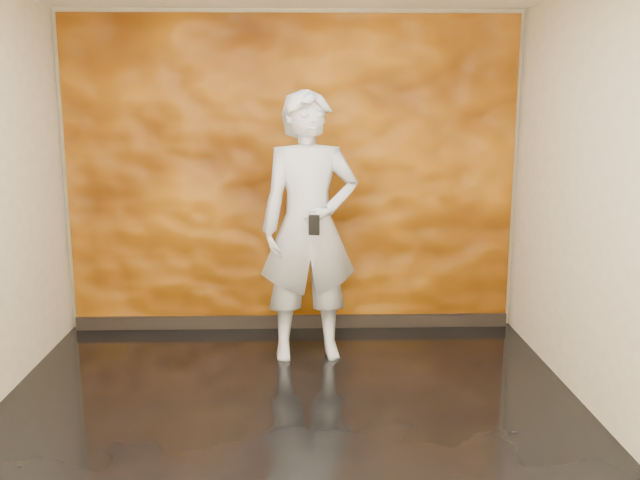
{
  "coord_description": "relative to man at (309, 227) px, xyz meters",
  "views": [
    {
      "loc": [
        0.07,
        -4.28,
        2.05
      ],
      "look_at": [
        0.22,
        0.94,
        1.01
      ],
      "focal_mm": 40.0,
      "sensor_mm": 36.0,
      "label": 1
    }
  ],
  "objects": [
    {
      "name": "man",
      "position": [
        0.0,
        0.0,
        0.0
      ],
      "size": [
        0.82,
        0.59,
        2.12
      ],
      "primitive_type": "imported",
      "rotation": [
        0.0,
        0.0,
        0.11
      ],
      "color": "#A8ACB7",
      "rests_on": "ground"
    },
    {
      "name": "baseboard",
      "position": [
        -0.14,
        0.7,
        -1.0
      ],
      "size": [
        3.9,
        0.04,
        0.12
      ],
      "primitive_type": "cube",
      "color": "black",
      "rests_on": "ground"
    },
    {
      "name": "room",
      "position": [
        -0.14,
        -1.22,
        0.34
      ],
      "size": [
        4.02,
        4.02,
        2.81
      ],
      "color": "black",
      "rests_on": "ground"
    },
    {
      "name": "feature_wall",
      "position": [
        -0.14,
        0.74,
        0.32
      ],
      "size": [
        3.9,
        0.06,
        2.75
      ],
      "primitive_type": "cube",
      "color": "#C16B0D",
      "rests_on": "ground"
    },
    {
      "name": "phone",
      "position": [
        0.03,
        -0.31,
        0.07
      ],
      "size": [
        0.08,
        0.03,
        0.15
      ],
      "primitive_type": "cube",
      "rotation": [
        0.0,
        0.0,
        -0.23
      ],
      "color": "black",
      "rests_on": "man"
    }
  ]
}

